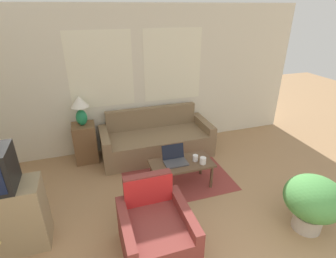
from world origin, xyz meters
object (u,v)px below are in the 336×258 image
object	(u,v)px
couch	(156,140)
armchair	(156,231)
laptop	(175,159)
table_lamp	(80,108)
cup_yellow	(203,161)
cup_navy	(195,158)
coffee_table	(182,166)
potted_plant	(313,200)

from	to	relation	value
couch	armchair	bearing A→B (deg)	-105.81
laptop	table_lamp	bearing A→B (deg)	137.17
couch	cup_yellow	xyz separation A→B (m)	(0.39, -1.21, 0.21)
cup_navy	cup_yellow	world-z (taller)	cup_yellow
armchair	coffee_table	xyz separation A→B (m)	(0.69, 1.02, 0.10)
laptop	cup_navy	size ratio (longest dim) A/B	3.55
couch	cup_yellow	size ratio (longest dim) A/B	19.41
table_lamp	laptop	bearing A→B (deg)	-42.83
armchair	table_lamp	world-z (taller)	table_lamp
armchair	coffee_table	bearing A→B (deg)	55.73
table_lamp	couch	bearing A→B (deg)	-6.28
couch	armchair	distance (m)	2.19
armchair	cup_navy	size ratio (longest dim) A/B	8.53
table_lamp	coffee_table	xyz separation A→B (m)	(1.35, -1.23, -0.65)
potted_plant	couch	bearing A→B (deg)	118.29
coffee_table	cup_yellow	bearing A→B (deg)	-22.06
cup_navy	potted_plant	xyz separation A→B (m)	(0.98, -1.29, -0.02)
armchair	cup_navy	bearing A→B (deg)	47.90
laptop	cup_navy	world-z (taller)	laptop
cup_yellow	potted_plant	size ratio (longest dim) A/B	0.14
table_lamp	coffee_table	bearing A→B (deg)	-42.28
armchair	coffee_table	world-z (taller)	armchair
laptop	armchair	bearing A→B (deg)	-119.30
laptop	cup_navy	bearing A→B (deg)	-12.94
couch	cup_navy	xyz separation A→B (m)	(0.31, -1.10, 0.20)
armchair	coffee_table	distance (m)	1.24
coffee_table	cup_navy	xyz separation A→B (m)	(0.22, -0.01, 0.10)
cup_navy	coffee_table	bearing A→B (deg)	177.04
couch	table_lamp	distance (m)	1.47
laptop	potted_plant	distance (m)	1.87
couch	cup_yellow	bearing A→B (deg)	-72.21
couch	cup_navy	distance (m)	1.17
coffee_table	laptop	bearing A→B (deg)	146.55
coffee_table	cup_navy	world-z (taller)	cup_navy
cup_navy	cup_yellow	xyz separation A→B (m)	(0.08, -0.11, 0.00)
cup_navy	armchair	bearing A→B (deg)	-132.10
armchair	cup_yellow	distance (m)	1.35
couch	potted_plant	world-z (taller)	couch
table_lamp	cup_yellow	distance (m)	2.20
couch	coffee_table	bearing A→B (deg)	-84.97
table_lamp	cup_navy	xyz separation A→B (m)	(1.57, -1.24, -0.55)
cup_yellow	armchair	bearing A→B (deg)	-137.63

